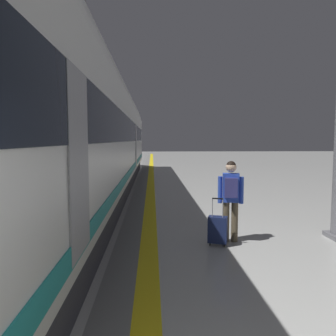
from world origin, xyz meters
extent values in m
cube|color=yellow|center=(-0.92, 10.00, 0.00)|extent=(0.36, 80.00, 0.01)
cube|color=slate|center=(-1.28, 10.00, 0.00)|extent=(0.68, 80.00, 0.01)
cube|color=#38383D|center=(-3.09, 8.05, 0.35)|extent=(2.67, 32.18, 0.70)
cube|color=silver|center=(-3.09, 8.05, 2.15)|extent=(2.90, 33.52, 2.90)
cylinder|color=silver|center=(-3.09, 8.05, 3.55)|extent=(2.84, 32.85, 2.84)
cube|color=black|center=(-3.09, 8.05, 2.50)|extent=(2.93, 31.51, 0.80)
cube|color=#197F7F|center=(-3.09, 8.05, 1.00)|extent=(2.94, 32.85, 0.24)
cone|color=silver|center=(-3.09, 26.11, 1.90)|extent=(2.76, 2.60, 2.75)
cube|color=gray|center=(-1.63, 3.02, 1.90)|extent=(0.02, 0.90, 2.00)
cube|color=gray|center=(-1.63, 15.59, 1.90)|extent=(0.02, 0.90, 2.00)
cylinder|color=brown|center=(0.72, 6.21, 0.42)|extent=(0.14, 0.14, 0.85)
cylinder|color=brown|center=(0.89, 6.17, 0.42)|extent=(0.14, 0.14, 0.85)
cube|color=blue|center=(0.81, 6.19, 1.15)|extent=(0.38, 0.27, 0.60)
cylinder|color=blue|center=(0.59, 6.24, 1.10)|extent=(0.09, 0.09, 0.56)
cylinder|color=blue|center=(1.02, 6.16, 1.10)|extent=(0.09, 0.09, 0.56)
sphere|color=beige|center=(0.81, 6.19, 1.58)|extent=(0.22, 0.22, 0.22)
sphere|color=black|center=(0.81, 6.19, 1.61)|extent=(0.20, 0.20, 0.20)
cube|color=navy|center=(0.78, 6.04, 1.17)|extent=(0.29, 0.19, 0.40)
cube|color=#19234C|center=(0.49, 5.93, 0.33)|extent=(0.43, 0.33, 0.54)
cube|color=#19234C|center=(0.52, 6.04, 0.26)|extent=(0.30, 0.12, 0.29)
cylinder|color=black|center=(0.33, 5.92, 0.03)|extent=(0.04, 0.06, 0.06)
cylinder|color=black|center=(0.60, 5.82, 0.03)|extent=(0.04, 0.06, 0.06)
cylinder|color=gray|center=(0.37, 5.91, 0.79)|extent=(0.02, 0.02, 0.38)
cylinder|color=gray|center=(0.57, 5.85, 0.79)|extent=(0.02, 0.02, 0.38)
cube|color=black|center=(0.47, 5.88, 0.98)|extent=(0.22, 0.10, 0.02)
camera|label=1|loc=(-0.84, -0.53, 2.15)|focal=34.97mm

